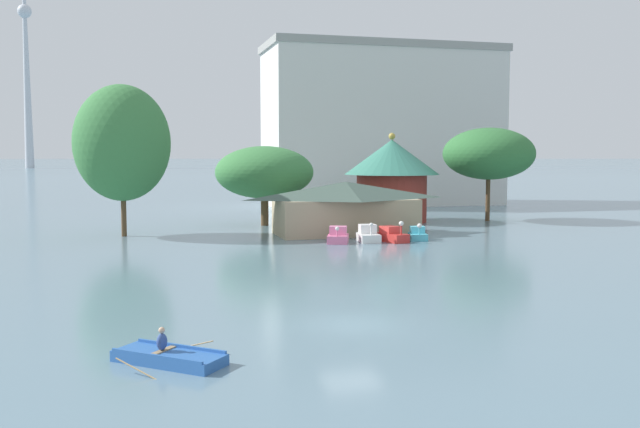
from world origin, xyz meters
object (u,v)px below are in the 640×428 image
pedal_boat_red (392,235)px  boathouse (346,207)px  rowboat_with_rower (169,357)px  pedal_boat_pink (338,236)px  green_roof_pavilion (392,175)px  distant_broadcast_tower (25,25)px  pedal_boat_white (368,235)px  background_building_block (382,125)px  shoreline_tree_tall_left (122,143)px  pedal_boat_cyan (418,234)px  shoreline_tree_right (489,154)px  shoreline_tree_mid (264,172)px

pedal_boat_red → boathouse: size_ratio=0.24×
rowboat_with_rower → pedal_boat_pink: 33.43m
green_roof_pavilion → distant_broadcast_tower: bearing=103.8°
pedal_boat_pink → pedal_boat_white: (2.56, -0.03, 0.03)m
distant_broadcast_tower → pedal_boat_red: bearing=-77.9°
green_roof_pavilion → background_building_block: (7.86, 24.70, 6.16)m
background_building_block → distant_broadcast_tower: size_ratio=0.20×
shoreline_tree_tall_left → pedal_boat_pink: bearing=-28.6°
pedal_boat_red → boathouse: (-2.12, 5.90, 1.95)m
pedal_boat_cyan → shoreline_tree_right: 20.54m
green_roof_pavilion → pedal_boat_pink: bearing=-123.8°
shoreline_tree_right → distant_broadcast_tower: bearing=105.5°
distant_broadcast_tower → boathouse: bearing=-78.0°
pedal_boat_pink → distant_broadcast_tower: bearing=-148.7°
shoreline_tree_mid → pedal_boat_cyan: bearing=-56.0°
boathouse → distant_broadcast_tower: size_ratio=0.08×
background_building_block → pedal_boat_red: bearing=-108.8°
green_roof_pavilion → pedal_boat_cyan: bearing=-102.8°
pedal_boat_cyan → background_building_block: size_ratio=0.08×
pedal_boat_white → shoreline_tree_mid: shoreline_tree_mid is taller
shoreline_tree_mid → pedal_boat_white: bearing=-69.2°
background_building_block → shoreline_tree_mid: bearing=-130.4°
pedal_boat_white → green_roof_pavilion: bearing=159.5°
shoreline_tree_tall_left → background_building_block: background_building_block is taller
pedal_boat_cyan → shoreline_tree_tall_left: (-23.62, 9.01, 7.61)m
pedal_boat_red → background_building_block: size_ratio=0.09×
pedal_boat_cyan → distant_broadcast_tower: (-71.82, 322.47, 69.56)m
rowboat_with_rower → pedal_boat_cyan: bearing=94.5°
pedal_boat_red → shoreline_tree_mid: 17.92m
pedal_boat_cyan → shoreline_tree_tall_left: shoreline_tree_tall_left is taller
boathouse → shoreline_tree_tall_left: (-19.00, 3.60, 5.61)m
boathouse → shoreline_tree_tall_left: size_ratio=1.01×
pedal_boat_red → green_roof_pavilion: (6.04, 16.08, 4.44)m
pedal_boat_white → background_building_block: bearing=164.9°
rowboat_with_rower → boathouse: (17.16, 35.43, 2.24)m
pedal_boat_red → pedal_boat_cyan: (2.50, 0.49, -0.06)m
pedal_boat_white → green_roof_pavilion: (7.93, 15.69, 4.41)m
rowboat_with_rower → pedal_boat_white: size_ratio=1.43×
distant_broadcast_tower → pedal_boat_pink: bearing=-78.6°
rowboat_with_rower → boathouse: bearing=104.6°
background_building_block → pedal_boat_cyan: bearing=-105.8°
pedal_boat_pink → distant_broadcast_tower: distant_broadcast_tower is taller
pedal_boat_pink → distant_broadcast_tower: 336.26m
pedal_boat_red → shoreline_tree_right: bearing=111.4°
pedal_boat_pink → pedal_boat_red: size_ratio=0.90×
pedal_boat_pink → distant_broadcast_tower: size_ratio=0.02×
pedal_boat_white → shoreline_tree_right: (18.15, 13.80, 6.59)m
green_roof_pavilion → background_building_block: size_ratio=0.30×
pedal_boat_cyan → distant_broadcast_tower: bearing=-152.9°
pedal_boat_cyan → green_roof_pavilion: green_roof_pavilion is taller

